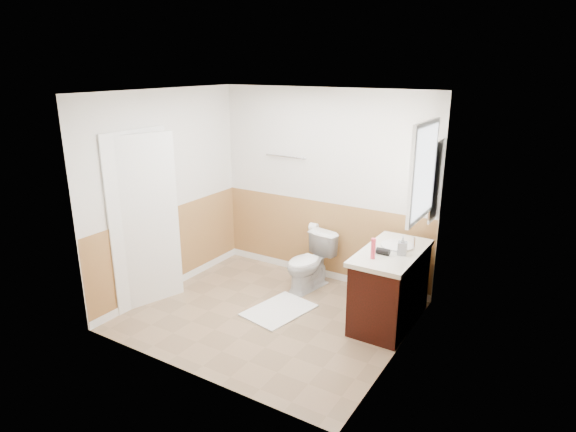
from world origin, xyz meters
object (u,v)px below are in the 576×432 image
Objects in this scene: vanity_cabinet at (390,289)px; lotion_bottle at (373,249)px; bath_mat at (279,310)px; soap_dispenser at (402,245)px; toilet at (309,262)px.

vanity_cabinet is 0.65m from lotion_bottle.
soap_dispenser is (1.29, 0.39, 0.94)m from bath_mat.
bath_mat is 1.31m from vanity_cabinet.
toilet is 1.46m from soap_dispenser.
lotion_bottle is (-0.10, -0.32, 0.56)m from vanity_cabinet.
vanity_cabinet is at bearing -2.06° from toilet.
vanity_cabinet is at bearing 155.54° from soap_dispenser.
toilet is 0.65× the size of vanity_cabinet.
toilet is 0.89× the size of bath_mat.
vanity_cabinet reaches higher than toilet.
toilet is 3.48× the size of soap_dispenser.
bath_mat is 3.92× the size of soap_dispenser.
soap_dispenser is (0.22, 0.26, -0.01)m from lotion_bottle.
vanity_cabinet is (1.17, 0.45, 0.39)m from bath_mat.
toilet is 3.23× the size of lotion_bottle.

